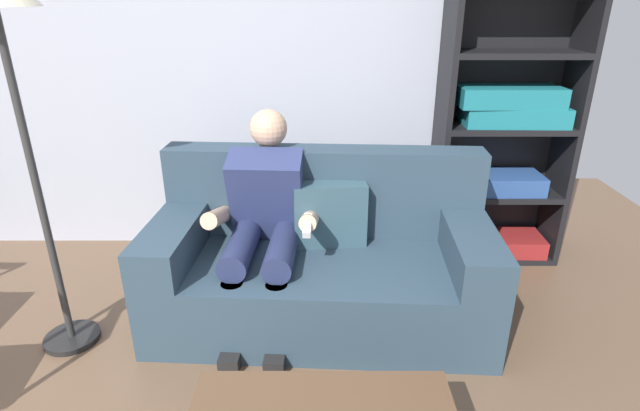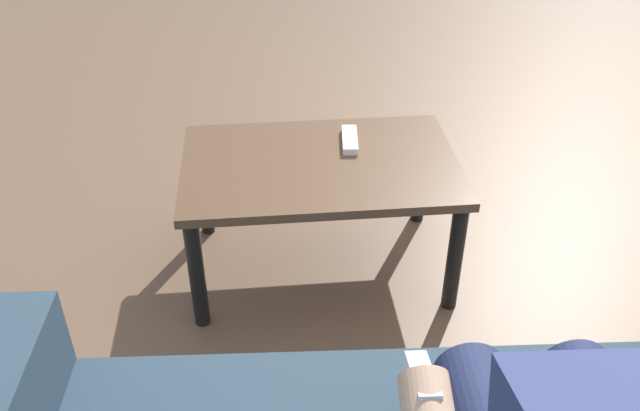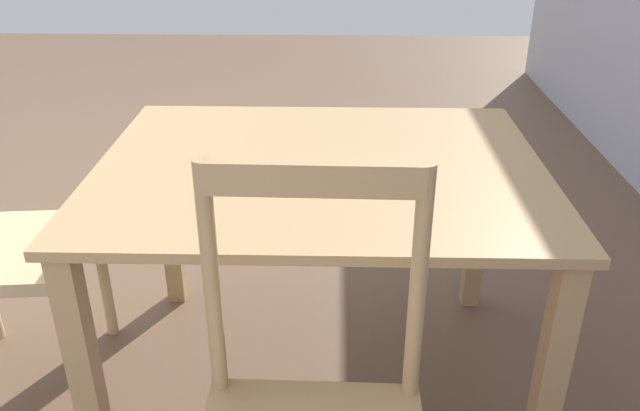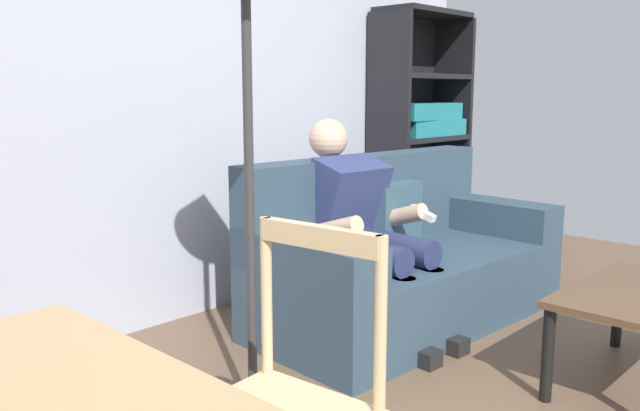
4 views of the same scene
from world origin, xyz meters
TOP-DOWN VIEW (x-y plane):
  - dining_table at (-1.47, 0.81)m, footprint 1.17×0.93m

SIDE VIEW (x-z plane):
  - dining_table at x=-1.47m, z-range 0.25..0.98m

